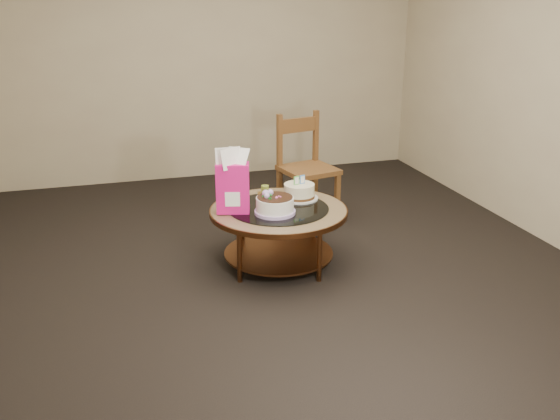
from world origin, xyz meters
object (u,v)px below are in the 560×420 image
object	(u,v)px
coffee_table	(279,218)
decorated_cake	(275,206)
gift_bag	(233,181)
dining_chair	(306,167)
cream_cake	(299,192)

from	to	relation	value
coffee_table	decorated_cake	bearing A→B (deg)	-119.73
gift_bag	dining_chair	bearing A→B (deg)	61.06
cream_cake	gift_bag	size ratio (longest dim) A/B	0.62
decorated_cake	gift_bag	xyz separation A→B (m)	(-0.28, 0.12, 0.17)
gift_bag	dining_chair	size ratio (longest dim) A/B	0.49
gift_bag	dining_chair	distance (m)	1.24
cream_cake	gift_bag	xyz separation A→B (m)	(-0.55, -0.14, 0.17)
gift_bag	dining_chair	world-z (taller)	dining_chair
cream_cake	dining_chair	bearing A→B (deg)	50.92
decorated_cake	cream_cake	distance (m)	0.37
cream_cake	dining_chair	size ratio (longest dim) A/B	0.31
coffee_table	gift_bag	size ratio (longest dim) A/B	2.18
gift_bag	coffee_table	bearing A→B (deg)	12.95
coffee_table	dining_chair	xyz separation A→B (m)	(0.51, 0.89, 0.10)
coffee_table	gift_bag	xyz separation A→B (m)	(-0.34, 0.01, 0.31)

